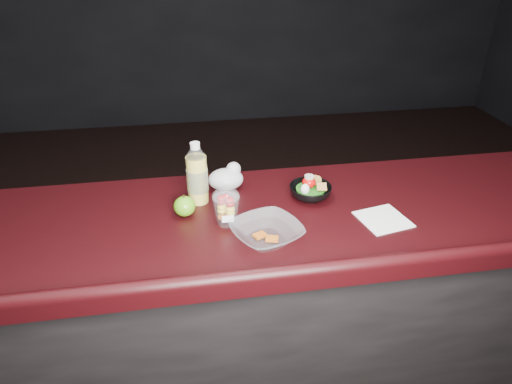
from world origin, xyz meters
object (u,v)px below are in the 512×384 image
lemonade_bottle (197,178)px  green_apple (185,206)px  takeout_bowl (267,233)px  snack_bowl (310,191)px  fruit_cup (226,206)px

lemonade_bottle → green_apple: 0.12m
takeout_bowl → green_apple: bearing=142.8°
snack_bowl → takeout_bowl: snack_bowl is taller
green_apple → fruit_cup: bearing=-28.6°
lemonade_bottle → green_apple: (-0.05, -0.09, -0.06)m
fruit_cup → snack_bowl: bearing=20.9°
lemonade_bottle → takeout_bowl: lemonade_bottle is taller
lemonade_bottle → takeout_bowl: size_ratio=0.82×
lemonade_bottle → snack_bowl: bearing=-5.4°
green_apple → takeout_bowl: size_ratio=0.28×
lemonade_bottle → takeout_bowl: bearing=-54.2°
green_apple → takeout_bowl: 0.33m
fruit_cup → takeout_bowl: 0.17m
snack_bowl → takeout_bowl: bearing=-130.9°
green_apple → snack_bowl: 0.48m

